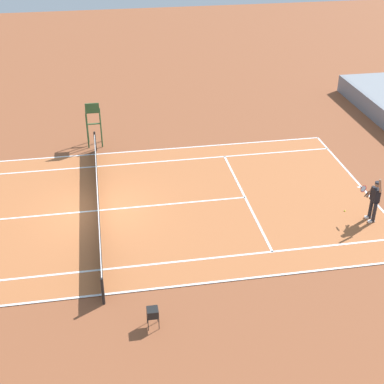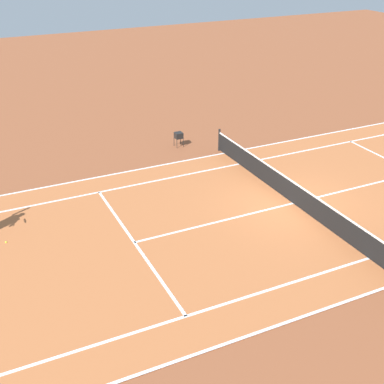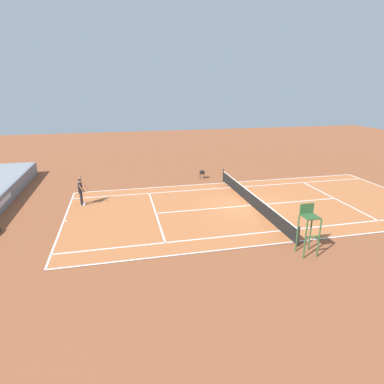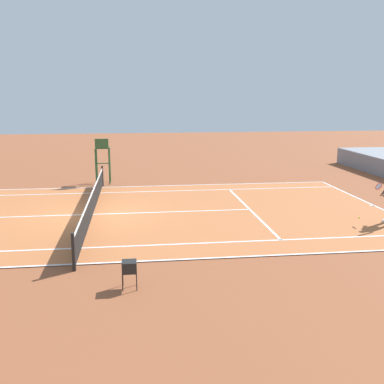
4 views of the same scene
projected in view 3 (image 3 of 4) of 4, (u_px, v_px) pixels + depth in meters
The scene contains 7 objects.
ground_plane at pixel (251, 206), 21.61m from camera, with size 80.00×80.00×0.00m, color brown.
court at pixel (251, 206), 21.61m from camera, with size 11.08×23.88×0.03m.
net at pixel (251, 198), 21.45m from camera, with size 11.98×0.10×1.07m.
tennis_player at pixel (81, 191), 21.41m from camera, with size 0.76×0.63×2.08m.
tennis_ball at pixel (94, 208), 21.13m from camera, with size 0.07×0.07×0.07m, color #D1E533.
umpire_chair at pixel (309, 223), 14.97m from camera, with size 0.77×0.77×2.44m.
ball_hopper at pixel (202, 172), 27.84m from camera, with size 0.36×0.36×0.70m.
Camera 3 is at (-18.86, 8.37, 7.61)m, focal length 30.09 mm.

